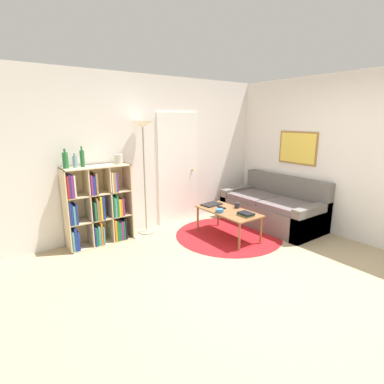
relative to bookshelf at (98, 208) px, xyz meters
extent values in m
plane|color=tan|center=(1.29, -2.30, -0.57)|extent=(14.00, 14.00, 0.00)
cube|color=silver|center=(1.29, 0.22, 0.73)|extent=(7.08, 0.05, 2.60)
cube|color=white|center=(1.60, 0.18, 0.44)|extent=(0.86, 0.02, 2.01)
sphere|color=tan|center=(1.90, 0.16, 0.40)|extent=(0.04, 0.04, 0.04)
cube|color=silver|center=(3.35, -1.06, 0.73)|extent=(0.05, 5.50, 2.60)
cube|color=olive|center=(3.32, -1.11, 0.82)|extent=(0.02, 0.77, 0.58)
cube|color=yellow|center=(3.31, -1.11, 0.82)|extent=(0.01, 0.71, 0.52)
cylinder|color=#B2191E|center=(1.85, -0.93, -0.56)|extent=(1.76, 1.76, 0.01)
cube|color=beige|center=(-0.46, 0.00, 0.04)|extent=(0.02, 0.34, 1.21)
cube|color=beige|center=(0.50, 0.00, 0.04)|extent=(0.02, 0.34, 1.21)
cube|color=beige|center=(0.02, 0.00, 0.64)|extent=(0.98, 0.34, 0.02)
cube|color=beige|center=(0.02, 0.00, -0.56)|extent=(0.98, 0.34, 0.02)
cube|color=beige|center=(0.02, 0.16, 0.04)|extent=(0.98, 0.02, 1.21)
cube|color=beige|center=(-0.14, 0.00, 0.04)|extent=(0.02, 0.32, 1.18)
cube|color=beige|center=(0.18, 0.00, 0.04)|extent=(0.02, 0.32, 1.18)
cube|color=beige|center=(0.02, 0.00, -0.16)|extent=(0.94, 0.32, 0.02)
cube|color=beige|center=(0.02, 0.00, 0.24)|extent=(0.94, 0.32, 0.02)
cube|color=teal|center=(-0.43, -0.03, -0.40)|extent=(0.03, 0.27, 0.30)
cube|color=navy|center=(-0.39, -0.06, -0.37)|extent=(0.03, 0.21, 0.35)
cube|color=navy|center=(-0.36, -0.05, -0.41)|extent=(0.03, 0.22, 0.28)
cube|color=navy|center=(-0.11, -0.05, -0.40)|extent=(0.02, 0.23, 0.30)
cube|color=#196B38|center=(-0.08, -0.03, -0.41)|extent=(0.03, 0.25, 0.28)
cube|color=teal|center=(-0.05, -0.03, -0.40)|extent=(0.03, 0.26, 0.30)
cube|color=orange|center=(-0.01, -0.06, -0.37)|extent=(0.02, 0.20, 0.35)
cube|color=teal|center=(0.02, -0.07, -0.41)|extent=(0.02, 0.19, 0.28)
cube|color=orange|center=(0.21, -0.06, -0.38)|extent=(0.03, 0.19, 0.34)
cube|color=#196B38|center=(0.25, -0.06, -0.39)|extent=(0.03, 0.20, 0.33)
cube|color=#196B38|center=(0.28, -0.03, -0.40)|extent=(0.03, 0.26, 0.29)
cube|color=#7F287A|center=(0.32, -0.05, -0.40)|extent=(0.03, 0.22, 0.30)
cube|color=#196B38|center=(0.35, -0.07, -0.40)|extent=(0.02, 0.19, 0.31)
cube|color=black|center=(0.38, -0.05, -0.38)|extent=(0.03, 0.22, 0.34)
cube|color=navy|center=(-0.43, -0.05, 0.02)|extent=(0.02, 0.23, 0.34)
cube|color=navy|center=(-0.41, -0.05, 0.01)|extent=(0.02, 0.22, 0.31)
cube|color=teal|center=(-0.38, -0.06, -0.01)|extent=(0.03, 0.20, 0.27)
cube|color=navy|center=(-0.35, -0.04, 0.00)|extent=(0.02, 0.24, 0.29)
cube|color=black|center=(-0.11, -0.04, 0.00)|extent=(0.02, 0.23, 0.29)
cube|color=#196B38|center=(-0.08, -0.04, -0.01)|extent=(0.03, 0.25, 0.28)
cube|color=olive|center=(-0.05, -0.03, 0.02)|extent=(0.02, 0.27, 0.34)
cube|color=olive|center=(-0.03, -0.05, 0.00)|extent=(0.02, 0.23, 0.30)
cube|color=gold|center=(0.01, -0.07, 0.03)|extent=(0.03, 0.19, 0.36)
cube|color=navy|center=(0.05, -0.05, 0.03)|extent=(0.03, 0.23, 0.36)
cube|color=#196B38|center=(0.21, -0.06, 0.01)|extent=(0.02, 0.19, 0.31)
cube|color=teal|center=(0.24, -0.05, 0.00)|extent=(0.03, 0.23, 0.30)
cube|color=#196B38|center=(0.26, -0.06, 0.02)|extent=(0.03, 0.21, 0.33)
cube|color=gold|center=(0.30, -0.05, -0.01)|extent=(0.03, 0.22, 0.27)
cube|color=orange|center=(0.33, -0.05, -0.02)|extent=(0.02, 0.22, 0.26)
cube|color=#7F287A|center=(0.36, -0.06, -0.01)|extent=(0.03, 0.20, 0.27)
cube|color=#B21E23|center=(-0.43, -0.05, 0.41)|extent=(0.03, 0.22, 0.32)
cube|color=navy|center=(-0.40, -0.03, 0.41)|extent=(0.02, 0.26, 0.34)
cube|color=#7F287A|center=(-0.37, -0.06, 0.41)|extent=(0.03, 0.20, 0.32)
cube|color=silver|center=(-0.34, -0.05, 0.41)|extent=(0.02, 0.21, 0.32)
cube|color=#7F287A|center=(-0.10, -0.04, 0.39)|extent=(0.03, 0.24, 0.29)
cube|color=navy|center=(-0.07, -0.05, 0.38)|extent=(0.03, 0.22, 0.27)
cube|color=olive|center=(-0.03, -0.04, 0.40)|extent=(0.03, 0.25, 0.31)
cube|color=silver|center=(0.20, -0.05, 0.40)|extent=(0.02, 0.23, 0.31)
cube|color=orange|center=(0.23, -0.06, 0.40)|extent=(0.02, 0.19, 0.31)
cube|color=teal|center=(0.25, -0.04, 0.39)|extent=(0.02, 0.24, 0.30)
cube|color=#7F287A|center=(0.28, -0.05, 0.38)|extent=(0.02, 0.22, 0.28)
cylinder|color=gray|center=(0.81, -0.01, -0.56)|extent=(0.27, 0.27, 0.01)
cylinder|color=gray|center=(0.81, -0.01, 0.36)|extent=(0.02, 0.02, 1.76)
cone|color=white|center=(0.81, -0.01, 1.24)|extent=(0.33, 0.33, 0.10)
cube|color=#66605B|center=(2.85, -0.98, -0.36)|extent=(0.91, 1.80, 0.41)
cube|color=#66605B|center=(3.23, -0.98, -0.13)|extent=(0.16, 1.80, 0.87)
cube|color=#66605B|center=(2.85, -1.80, -0.29)|extent=(0.91, 0.16, 0.55)
cube|color=#66605B|center=(2.85, -0.16, -0.29)|extent=(0.91, 0.16, 0.55)
cube|color=#665A5C|center=(2.77, -1.35, -0.11)|extent=(0.71, 0.72, 0.10)
cube|color=#665A5C|center=(2.77, -0.61, -0.11)|extent=(0.71, 0.72, 0.10)
cube|color=brown|center=(1.78, -0.98, -0.12)|extent=(0.54, 1.09, 0.02)
cylinder|color=brown|center=(1.55, -1.48, -0.35)|extent=(0.04, 0.04, 0.43)
cylinder|color=brown|center=(1.55, -0.48, -0.35)|extent=(0.04, 0.04, 0.43)
cylinder|color=brown|center=(2.02, -1.48, -0.35)|extent=(0.04, 0.04, 0.43)
cylinder|color=brown|center=(2.02, -0.48, -0.35)|extent=(0.04, 0.04, 0.43)
cube|color=black|center=(1.77, -0.58, -0.10)|extent=(0.35, 0.26, 0.02)
cylinder|color=teal|center=(1.60, -0.98, -0.08)|extent=(0.12, 0.12, 0.05)
cube|color=olive|center=(1.80, -1.35, -0.10)|extent=(0.17, 0.23, 0.02)
cube|color=#196B38|center=(1.81, -1.34, -0.08)|extent=(0.17, 0.23, 0.01)
cube|color=black|center=(1.81, -1.35, -0.07)|extent=(0.17, 0.23, 0.02)
cylinder|color=#28282D|center=(1.99, -0.97, -0.07)|extent=(0.08, 0.08, 0.09)
cube|color=black|center=(1.78, -0.82, -0.10)|extent=(0.05, 0.18, 0.02)
cylinder|color=#236633|center=(-0.39, 0.02, 0.76)|extent=(0.08, 0.08, 0.22)
cylinder|color=#236633|center=(-0.39, 0.02, 0.90)|extent=(0.03, 0.03, 0.06)
cylinder|color=#6B93A3|center=(-0.27, 0.01, 0.73)|extent=(0.06, 0.06, 0.16)
cylinder|color=#6B93A3|center=(-0.27, 0.01, 0.83)|extent=(0.02, 0.02, 0.04)
cylinder|color=#236633|center=(-0.16, 0.02, 0.77)|extent=(0.06, 0.06, 0.24)
cylinder|color=#236633|center=(-0.16, 0.02, 0.92)|extent=(0.02, 0.02, 0.06)
cylinder|color=#B7B2A8|center=(0.38, 0.00, 0.72)|extent=(0.12, 0.12, 0.15)
camera|label=1|loc=(-1.39, -4.38, 1.32)|focal=28.00mm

